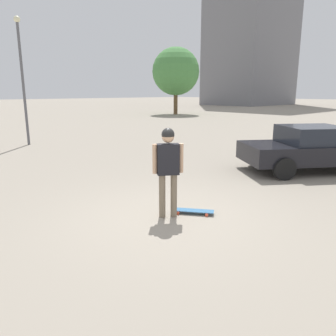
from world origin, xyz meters
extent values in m
plane|color=gray|center=(0.00, 0.00, 0.00)|extent=(220.00, 220.00, 0.00)
cylinder|color=#7A6B56|center=(-0.07, -0.10, 0.44)|extent=(0.13, 0.13, 0.88)
cylinder|color=#7A6B56|center=(0.07, 0.10, 0.44)|extent=(0.13, 0.13, 0.88)
cube|color=black|center=(0.00, 0.00, 1.19)|extent=(0.41, 0.47, 0.61)
cylinder|color=tan|center=(-0.15, -0.21, 1.20)|extent=(0.09, 0.09, 0.58)
cylinder|color=tan|center=(0.15, 0.21, 1.20)|extent=(0.09, 0.09, 0.58)
sphere|color=tan|center=(0.00, 0.00, 1.63)|extent=(0.24, 0.24, 0.24)
sphere|color=black|center=(0.00, 0.00, 1.67)|extent=(0.25, 0.25, 0.25)
cube|color=#336693|center=(0.24, 0.48, 0.07)|extent=(0.82, 0.67, 0.01)
cylinder|color=#D14C33|center=(0.07, 0.22, 0.03)|extent=(0.07, 0.06, 0.06)
cylinder|color=#D14C33|center=(-0.07, 0.40, 0.03)|extent=(0.07, 0.06, 0.06)
cylinder|color=#D14C33|center=(0.54, 0.56, 0.03)|extent=(0.07, 0.06, 0.06)
cylinder|color=#D14C33|center=(0.41, 0.75, 0.03)|extent=(0.07, 0.06, 0.06)
cube|color=black|center=(0.16, 5.93, 0.61)|extent=(3.89, 4.42, 0.57)
cube|color=#1E232D|center=(0.22, 6.02, 1.16)|extent=(2.45, 2.48, 0.54)
cylinder|color=black|center=(0.21, 4.36, 0.32)|extent=(0.54, 0.64, 0.65)
cylinder|color=black|center=(-1.34, 5.45, 0.32)|extent=(0.54, 0.64, 0.65)
cylinder|color=black|center=(0.12, 7.51, 0.32)|extent=(0.54, 0.64, 0.65)
cylinder|color=brown|center=(-21.83, 21.65, 1.41)|extent=(0.44, 0.44, 2.83)
sphere|color=#478442|center=(-21.83, 21.65, 4.61)|extent=(5.11, 5.11, 5.11)
cylinder|color=#59595E|center=(-11.31, 1.48, 2.73)|extent=(0.12, 0.12, 5.46)
sphere|color=beige|center=(-11.31, 1.48, 5.58)|extent=(0.28, 0.28, 0.28)
camera|label=1|loc=(4.55, -4.27, 2.47)|focal=35.00mm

